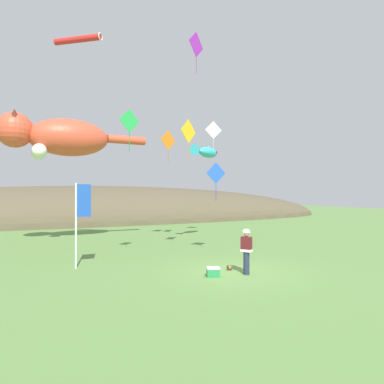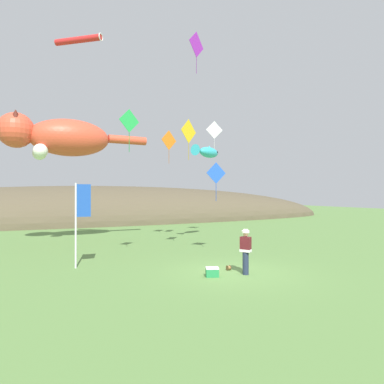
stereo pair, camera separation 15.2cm
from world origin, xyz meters
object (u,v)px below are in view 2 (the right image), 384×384
object	(u,v)px
kite_diamond_blue	(216,173)
kite_diamond_orange	(169,140)
kite_diamond_gold	(189,132)
kite_diamond_white	(214,130)
kite_diamond_violet	(196,45)
picnic_cooler	(212,272)
kite_fish_windsock	(207,152)
kite_tube_streamer	(79,40)
kite_giant_cat	(59,137)
festival_banner_pole	(80,212)
kite_diamond_green	(129,121)
festival_attendant	(246,250)
kite_spool	(229,268)

from	to	relation	value
kite_diamond_blue	kite_diamond_orange	bearing A→B (deg)	92.46
kite_diamond_gold	kite_diamond_white	xyz separation A→B (m)	(4.48, 5.22, 1.31)
kite_diamond_violet	picnic_cooler	bearing A→B (deg)	-110.03
kite_fish_windsock	kite_tube_streamer	world-z (taller)	kite_tube_streamer
kite_diamond_white	kite_diamond_violet	bearing A→B (deg)	-127.88
kite_giant_cat	kite_diamond_orange	bearing A→B (deg)	-12.35
kite_fish_windsock	kite_diamond_blue	world-z (taller)	kite_fish_windsock
picnic_cooler	kite_diamond_blue	xyz separation A→B (m)	(2.46, 4.08, 4.04)
kite_tube_streamer	kite_diamond_gold	world-z (taller)	kite_tube_streamer
festival_banner_pole	kite_diamond_white	bearing A→B (deg)	32.93
kite_diamond_white	kite_diamond_violet	xyz separation A→B (m)	(-3.92, -5.03, 3.55)
picnic_cooler	kite_diamond_green	size ratio (longest dim) A/B	0.29
festival_banner_pole	kite_diamond_violet	bearing A→B (deg)	14.23
kite_diamond_green	picnic_cooler	bearing A→B (deg)	-62.01
kite_fish_windsock	kite_diamond_gold	distance (m)	4.55
picnic_cooler	kite_diamond_orange	xyz separation A→B (m)	(2.20, 10.13, 6.60)
kite_tube_streamer	festival_banner_pole	bearing A→B (deg)	-96.28
festival_attendant	kite_diamond_blue	world-z (taller)	kite_diamond_blue
festival_attendant	kite_diamond_violet	xyz separation A→B (m)	(0.61, 5.65, 10.42)
festival_banner_pole	kite_diamond_orange	distance (m)	10.14
kite_diamond_white	kite_spool	bearing A→B (deg)	-115.93
kite_fish_windsock	kite_diamond_violet	distance (m)	6.75
kite_tube_streamer	kite_diamond_orange	size ratio (longest dim) A/B	1.10
picnic_cooler	festival_banner_pole	distance (m)	6.19
festival_attendant	kite_fish_windsock	size ratio (longest dim) A/B	0.66
kite_diamond_gold	kite_spool	bearing A→B (deg)	-93.40
kite_diamond_orange	kite_diamond_blue	distance (m)	6.58
festival_banner_pole	kite_diamond_blue	bearing A→B (deg)	2.39
kite_diamond_orange	kite_diamond_gold	world-z (taller)	kite_diamond_orange
kite_tube_streamer	kite_diamond_blue	xyz separation A→B (m)	(6.30, -4.56, -7.63)
festival_banner_pole	kite_tube_streamer	world-z (taller)	kite_tube_streamer
festival_attendant	kite_diamond_white	distance (m)	13.48
kite_giant_cat	kite_diamond_green	world-z (taller)	kite_giant_cat
kite_spool	picnic_cooler	bearing A→B (deg)	-149.44
kite_diamond_blue	kite_diamond_violet	bearing A→B (deg)	110.47
kite_tube_streamer	kite_diamond_gold	xyz separation A→B (m)	(5.25, -3.42, -5.34)
kite_diamond_blue	kite_diamond_white	size ratio (longest dim) A/B	0.93
kite_diamond_green	kite_diamond_white	distance (m)	10.35
festival_attendant	kite_diamond_green	xyz separation A→B (m)	(-3.51, 4.30, 5.57)
festival_attendant	kite_diamond_orange	size ratio (longest dim) A/B	0.79
festival_attendant	kite_diamond_blue	bearing A→B (deg)	75.68
kite_tube_streamer	kite_diamond_gold	size ratio (longest dim) A/B	1.12
picnic_cooler	kite_diamond_green	distance (m)	7.83
kite_diamond_blue	kite_diamond_violet	distance (m)	7.29
kite_spool	festival_banner_pole	world-z (taller)	festival_banner_pole
kite_diamond_orange	kite_diamond_white	distance (m)	3.84
picnic_cooler	kite_fish_windsock	bearing A→B (deg)	63.56
kite_fish_windsock	kite_diamond_blue	bearing A→B (deg)	-111.95
festival_attendant	festival_banner_pole	size ratio (longest dim) A/B	0.49
kite_spool	kite_tube_streamer	distance (m)	15.04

